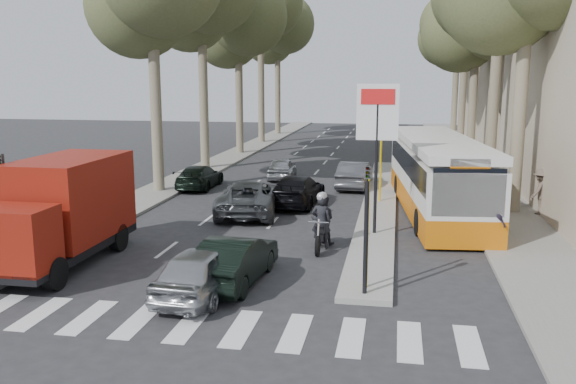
{
  "coord_description": "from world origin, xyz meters",
  "views": [
    {
      "loc": [
        3.98,
        -17.1,
        5.86
      ],
      "look_at": [
        0.01,
        4.92,
        1.6
      ],
      "focal_mm": 38.0,
      "sensor_mm": 36.0,
      "label": 1
    }
  ],
  "objects_px": {
    "silver_hatchback": "(202,271)",
    "dark_hatchback": "(235,260)",
    "city_bus": "(437,173)",
    "motorcycle": "(322,222)",
    "red_truck": "(62,210)"
  },
  "relations": [
    {
      "from": "dark_hatchback",
      "to": "red_truck",
      "type": "xyz_separation_m",
      "value": [
        -5.8,
        0.79,
        1.07
      ]
    },
    {
      "from": "red_truck",
      "to": "motorcycle",
      "type": "height_order",
      "value": "red_truck"
    },
    {
      "from": "silver_hatchback",
      "to": "dark_hatchback",
      "type": "height_order",
      "value": "silver_hatchback"
    },
    {
      "from": "city_bus",
      "to": "motorcycle",
      "type": "height_order",
      "value": "city_bus"
    },
    {
      "from": "dark_hatchback",
      "to": "city_bus",
      "type": "distance_m",
      "value": 12.22
    },
    {
      "from": "dark_hatchback",
      "to": "red_truck",
      "type": "height_order",
      "value": "red_truck"
    },
    {
      "from": "red_truck",
      "to": "city_bus",
      "type": "xyz_separation_m",
      "value": [
        12.02,
        9.68,
        -0.02
      ]
    },
    {
      "from": "motorcycle",
      "to": "city_bus",
      "type": "bearing_deg",
      "value": 56.38
    },
    {
      "from": "red_truck",
      "to": "city_bus",
      "type": "bearing_deg",
      "value": 38.85
    },
    {
      "from": "red_truck",
      "to": "city_bus",
      "type": "relative_size",
      "value": 0.49
    },
    {
      "from": "silver_hatchback",
      "to": "red_truck",
      "type": "relative_size",
      "value": 0.65
    },
    {
      "from": "dark_hatchback",
      "to": "motorcycle",
      "type": "distance_m",
      "value": 4.56
    },
    {
      "from": "motorcycle",
      "to": "red_truck",
      "type": "bearing_deg",
      "value": -157.2
    },
    {
      "from": "silver_hatchback",
      "to": "red_truck",
      "type": "xyz_separation_m",
      "value": [
        -5.2,
        1.95,
        1.06
      ]
    },
    {
      "from": "red_truck",
      "to": "motorcycle",
      "type": "bearing_deg",
      "value": 22.95
    }
  ]
}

